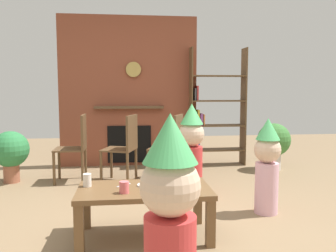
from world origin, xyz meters
The scene contains 19 objects.
ground_plane centered at (0.00, 0.00, 0.00)m, with size 12.00×12.00×0.00m, color #846B4C.
brick_fireplace_feature centered at (-0.23, 2.60, 1.19)m, with size 2.20×0.28×2.40m.
bookshelf centered at (1.13, 2.40, 0.87)m, with size 0.90×0.28×1.90m.
coffee_table centered at (-0.14, -0.37, 0.35)m, with size 1.10×0.59×0.42m.
paper_cup_near_left centered at (-0.30, -0.50, 0.47)m, with size 0.08×0.08×0.09m, color #E5666B.
paper_cup_near_right centered at (-0.61, -0.27, 0.48)m, with size 0.07×0.07×0.11m, color silver.
paper_cup_center centered at (0.07, -0.54, 0.47)m, with size 0.06×0.06×0.10m, color #E5666B.
paper_plate_front centered at (-0.11, -0.30, 0.43)m, with size 0.17×0.17×0.01m, color white.
paper_plate_rear centered at (0.13, -0.23, 0.43)m, with size 0.19×0.19×0.01m, color white.
birthday_cake_slice centered at (0.25, -0.46, 0.45)m, with size 0.10×0.10×0.07m, color pink.
table_fork centered at (-0.31, -0.27, 0.42)m, with size 0.15×0.02×0.01m, color silver.
child_with_cone_hat centered at (-0.07, -1.54, 0.59)m, with size 0.31×0.31×1.12m.
child_in_pink centered at (1.10, 0.07, 0.50)m, with size 0.26×0.26×0.95m.
child_by_the_chairs centered at (0.47, 0.77, 0.57)m, with size 0.30×0.30×1.07m.
dining_chair_left centered at (-0.94, 1.57, 0.51)m, with size 0.40×0.40×0.90m.
dining_chair_middle centered at (-0.30, 1.44, 0.51)m, with size 0.51×0.51×0.90m.
dining_chair_right centered at (0.33, 1.45, 0.51)m, with size 0.52×0.52×0.90m.
potted_plant_tall centered at (1.96, 1.92, 0.44)m, with size 0.50×0.50×0.72m.
potted_plant_short centered at (-1.81, 1.61, 0.42)m, with size 0.48×0.48×0.69m.
Camera 1 is at (-0.28, -3.26, 1.23)m, focal length 38.15 mm.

